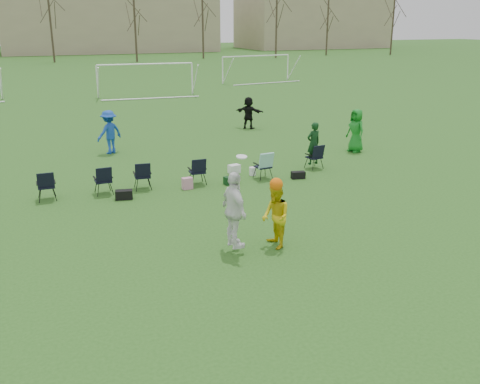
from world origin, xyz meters
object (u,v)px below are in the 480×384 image
goal_right (256,61)px  center_contest (254,213)px  fielder_black (249,113)px  fielder_blue (109,132)px  goal_mid (146,70)px  fielder_green_far (356,131)px

goal_right → center_contest: bearing=-122.2°
fielder_black → goal_right: 23.44m
fielder_black → center_contest: 16.12m
fielder_blue → center_contest: 12.06m
goal_mid → fielder_blue: bearing=-103.7°
fielder_green_far → goal_right: goal_right is taller
fielder_blue → goal_right: bearing=-154.9°
fielder_black → goal_right: (9.93, 21.21, 1.07)m
fielder_green_far → goal_mid: size_ratio=0.26×
center_contest → goal_mid: bearing=82.1°
fielder_green_far → fielder_black: size_ratio=1.12×
center_contest → goal_right: size_ratio=0.34×
goal_right → fielder_blue: bearing=-134.4°
fielder_blue → goal_right: goal_right is taller
goal_mid → goal_right: 13.42m
fielder_blue → goal_mid: size_ratio=0.25×
fielder_green_far → goal_mid: goal_mid is taller
center_contest → goal_mid: center_contest is taller
fielder_blue → fielder_black: fielder_blue is taller
center_contest → goal_right: center_contest is taller
fielder_blue → goal_mid: goal_mid is taller
fielder_green_far → fielder_black: 7.10m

